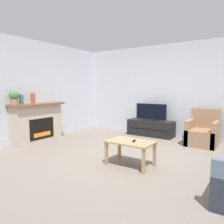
{
  "coord_description": "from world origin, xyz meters",
  "views": [
    {
      "loc": [
        2.17,
        -3.77,
        1.44
      ],
      "look_at": [
        -0.79,
        0.56,
        0.85
      ],
      "focal_mm": 35.0,
      "sensor_mm": 36.0,
      "label": 1
    }
  ],
  "objects_px": {
    "mantel_vase_centre_left": "(33,98)",
    "potted_plant": "(14,97)",
    "remote": "(134,141)",
    "fireplace": "(37,122)",
    "armchair": "(203,133)",
    "tv": "(151,113)",
    "tv_stand": "(151,128)",
    "coffee_table": "(130,145)",
    "mantel_vase_left": "(21,99)"
  },
  "relations": [
    {
      "from": "armchair",
      "to": "coffee_table",
      "type": "xyz_separation_m",
      "value": [
        -0.78,
        -2.3,
        0.1
      ]
    },
    {
      "from": "tv_stand",
      "to": "coffee_table",
      "type": "bearing_deg",
      "value": -73.71
    },
    {
      "from": "armchair",
      "to": "remote",
      "type": "height_order",
      "value": "armchair"
    },
    {
      "from": "fireplace",
      "to": "armchair",
      "type": "xyz_separation_m",
      "value": [
        3.72,
        2.13,
        -0.23
      ]
    },
    {
      "from": "mantel_vase_left",
      "to": "tv_stand",
      "type": "height_order",
      "value": "mantel_vase_left"
    },
    {
      "from": "tv",
      "to": "remote",
      "type": "distance_m",
      "value": 2.67
    },
    {
      "from": "potted_plant",
      "to": "coffee_table",
      "type": "height_order",
      "value": "potted_plant"
    },
    {
      "from": "fireplace",
      "to": "remote",
      "type": "relative_size",
      "value": 9.49
    },
    {
      "from": "mantel_vase_centre_left",
      "to": "tv_stand",
      "type": "bearing_deg",
      "value": 48.78
    },
    {
      "from": "coffee_table",
      "to": "mantel_vase_left",
      "type": "bearing_deg",
      "value": -174.67
    },
    {
      "from": "mantel_vase_left",
      "to": "tv",
      "type": "distance_m",
      "value": 3.59
    },
    {
      "from": "armchair",
      "to": "mantel_vase_centre_left",
      "type": "bearing_deg",
      "value": -148.81
    },
    {
      "from": "potted_plant",
      "to": "tv_stand",
      "type": "bearing_deg",
      "value": 54.04
    },
    {
      "from": "mantel_vase_centre_left",
      "to": "tv",
      "type": "height_order",
      "value": "mantel_vase_centre_left"
    },
    {
      "from": "fireplace",
      "to": "mantel_vase_centre_left",
      "type": "relative_size",
      "value": 4.98
    },
    {
      "from": "potted_plant",
      "to": "mantel_vase_left",
      "type": "bearing_deg",
      "value": 90.0
    },
    {
      "from": "mantel_vase_left",
      "to": "tv_stand",
      "type": "distance_m",
      "value": 3.68
    },
    {
      "from": "tv_stand",
      "to": "armchair",
      "type": "relative_size",
      "value": 1.52
    },
    {
      "from": "mantel_vase_left",
      "to": "potted_plant",
      "type": "bearing_deg",
      "value": -90.0
    },
    {
      "from": "tv",
      "to": "coffee_table",
      "type": "bearing_deg",
      "value": -73.69
    },
    {
      "from": "tv",
      "to": "remote",
      "type": "xyz_separation_m",
      "value": [
        0.81,
        -2.53,
        -0.23
      ]
    },
    {
      "from": "fireplace",
      "to": "tv_stand",
      "type": "relative_size",
      "value": 1.07
    },
    {
      "from": "potted_plant",
      "to": "remote",
      "type": "height_order",
      "value": "potted_plant"
    },
    {
      "from": "mantel_vase_left",
      "to": "tv_stand",
      "type": "bearing_deg",
      "value": 52.3
    },
    {
      "from": "tv_stand",
      "to": "potted_plant",
      "type": "bearing_deg",
      "value": -125.96
    },
    {
      "from": "tv_stand",
      "to": "armchair",
      "type": "xyz_separation_m",
      "value": [
        1.52,
        -0.25,
        0.06
      ]
    },
    {
      "from": "armchair",
      "to": "remote",
      "type": "distance_m",
      "value": 2.4
    },
    {
      "from": "potted_plant",
      "to": "remote",
      "type": "xyz_separation_m",
      "value": [
        2.99,
        0.47,
        -0.75
      ]
    },
    {
      "from": "mantel_vase_left",
      "to": "mantel_vase_centre_left",
      "type": "distance_m",
      "value": 0.33
    },
    {
      "from": "fireplace",
      "to": "coffee_table",
      "type": "relative_size",
      "value": 1.74
    },
    {
      "from": "tv_stand",
      "to": "mantel_vase_centre_left",
      "type": "bearing_deg",
      "value": -131.22
    },
    {
      "from": "armchair",
      "to": "potted_plant",
      "type": "bearing_deg",
      "value": -143.33
    },
    {
      "from": "mantel_vase_centre_left",
      "to": "potted_plant",
      "type": "xyz_separation_m",
      "value": [
        0.0,
        -0.52,
        0.05
      ]
    },
    {
      "from": "mantel_vase_left",
      "to": "tv",
      "type": "height_order",
      "value": "mantel_vase_left"
    },
    {
      "from": "fireplace",
      "to": "potted_plant",
      "type": "height_order",
      "value": "potted_plant"
    },
    {
      "from": "tv_stand",
      "to": "coffee_table",
      "type": "xyz_separation_m",
      "value": [
        0.74,
        -2.54,
        0.16
      ]
    },
    {
      "from": "fireplace",
      "to": "mantel_vase_left",
      "type": "height_order",
      "value": "mantel_vase_left"
    },
    {
      "from": "potted_plant",
      "to": "tv",
      "type": "xyz_separation_m",
      "value": [
        2.18,
        3.0,
        -0.53
      ]
    },
    {
      "from": "mantel_vase_left",
      "to": "armchair",
      "type": "bearing_deg",
      "value": 34.79
    },
    {
      "from": "mantel_vase_centre_left",
      "to": "coffee_table",
      "type": "xyz_separation_m",
      "value": [
        2.92,
        -0.06,
        -0.78
      ]
    },
    {
      "from": "armchair",
      "to": "remote",
      "type": "bearing_deg",
      "value": -107.25
    },
    {
      "from": "tv",
      "to": "remote",
      "type": "height_order",
      "value": "tv"
    },
    {
      "from": "mantel_vase_centre_left",
      "to": "fireplace",
      "type": "bearing_deg",
      "value": 98.61
    },
    {
      "from": "mantel_vase_left",
      "to": "tv_stand",
      "type": "relative_size",
      "value": 0.19
    },
    {
      "from": "tv",
      "to": "tv_stand",
      "type": "bearing_deg",
      "value": 90.0
    },
    {
      "from": "mantel_vase_centre_left",
      "to": "remote",
      "type": "height_order",
      "value": "mantel_vase_centre_left"
    },
    {
      "from": "potted_plant",
      "to": "remote",
      "type": "distance_m",
      "value": 3.12
    },
    {
      "from": "mantel_vase_centre_left",
      "to": "remote",
      "type": "relative_size",
      "value": 1.91
    },
    {
      "from": "coffee_table",
      "to": "potted_plant",
      "type": "bearing_deg",
      "value": -171.12
    },
    {
      "from": "fireplace",
      "to": "remote",
      "type": "xyz_separation_m",
      "value": [
        3.01,
        -0.16,
        -0.05
      ]
    }
  ]
}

